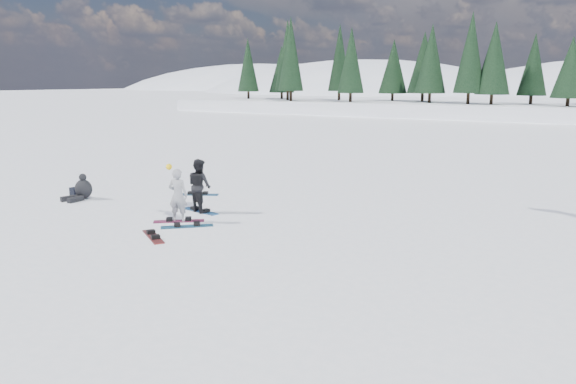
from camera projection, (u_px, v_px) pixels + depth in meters
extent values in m
plane|color=white|center=(223.00, 229.00, 16.09)|extent=(420.00, 420.00, 0.00)
cube|color=white|center=(525.00, 127.00, 62.50)|extent=(90.00, 14.00, 5.00)
ellipsoid|color=white|center=(361.00, 132.00, 196.98)|extent=(143.00, 110.00, 49.50)
ellipsoid|color=white|center=(259.00, 120.00, 266.12)|extent=(169.00, 130.00, 52.00)
cone|color=black|center=(246.00, 73.00, 80.48)|extent=(3.20, 3.20, 7.50)
cone|color=black|center=(266.00, 72.00, 78.74)|extent=(3.20, 3.20, 7.50)
cone|color=black|center=(287.00, 72.00, 76.99)|extent=(3.20, 3.20, 7.50)
cone|color=black|center=(309.00, 72.00, 75.24)|extent=(3.20, 3.20, 7.50)
cone|color=black|center=(332.00, 72.00, 73.50)|extent=(3.20, 3.20, 7.50)
cone|color=black|center=(356.00, 72.00, 71.75)|extent=(3.20, 3.20, 7.50)
cone|color=black|center=(382.00, 71.00, 70.00)|extent=(3.20, 3.20, 7.50)
cone|color=black|center=(408.00, 71.00, 68.26)|extent=(3.20, 3.20, 7.50)
cone|color=black|center=(436.00, 71.00, 66.51)|extent=(3.20, 3.20, 7.50)
cone|color=black|center=(466.00, 71.00, 64.76)|extent=(3.20, 3.20, 7.50)
cone|color=black|center=(497.00, 70.00, 63.02)|extent=(3.20, 3.20, 7.50)
cone|color=black|center=(530.00, 70.00, 61.27)|extent=(3.20, 3.20, 7.50)
cone|color=black|center=(565.00, 70.00, 59.53)|extent=(3.20, 3.20, 7.50)
imported|color=#A3A3A8|center=(178.00, 195.00, 16.75)|extent=(0.68, 0.55, 1.62)
sphere|color=yellow|center=(169.00, 167.00, 16.58)|extent=(0.18, 0.18, 0.18)
imported|color=black|center=(199.00, 185.00, 18.02)|extent=(0.99, 0.87, 1.73)
ellipsoid|color=black|center=(83.00, 189.00, 20.08)|extent=(0.72, 0.64, 0.69)
sphere|color=black|center=(83.00, 177.00, 20.00)|extent=(0.26, 0.26, 0.26)
cube|color=black|center=(76.00, 199.00, 19.64)|extent=(0.18, 0.60, 0.17)
cube|color=black|center=(69.00, 198.00, 19.80)|extent=(0.33, 0.63, 0.17)
cube|color=black|center=(76.00, 192.00, 20.64)|extent=(0.52, 0.42, 0.30)
cube|color=#96204D|center=(179.00, 221.00, 16.90)|extent=(1.35, 1.15, 0.03)
cube|color=#1B5898|center=(200.00, 211.00, 18.19)|extent=(1.53, 0.54, 0.03)
cube|color=maroon|center=(153.00, 237.00, 15.23)|extent=(1.41, 1.05, 0.03)
cube|color=#175B81|center=(187.00, 226.00, 16.29)|extent=(1.29, 1.23, 0.03)
cube|color=#1C679D|center=(198.00, 195.00, 20.81)|extent=(1.46, 0.95, 0.03)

